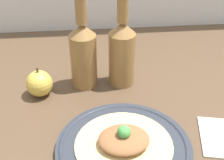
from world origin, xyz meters
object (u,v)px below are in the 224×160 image
Objects in this scene: cider_bottle_left at (83,52)px; apple at (39,83)px; plated_food at (124,141)px; cider_bottle_right at (122,50)px; plate at (124,147)px.

cider_bottle_left is 3.25× the size of apple.
plated_food is 30.09cm from apple.
apple is at bearing -170.20° from cider_bottle_right.
cider_bottle_left reaches higher than plated_food.
cider_bottle_right is 3.25× the size of apple.
apple is (-22.55, -3.89, -6.77)cm from cider_bottle_right.
plated_food is 28.66cm from cider_bottle_left.
plate is 28.28cm from cider_bottle_right.
plate is 1.39× the size of plated_food.
plate is at bearing -95.91° from cider_bottle_right.
cider_bottle_left is at bearing 106.21° from plate.
plate is 1.07× the size of cider_bottle_left.
cider_bottle_left reaches higher than apple.
plate is 1.78cm from plated_food.
plated_food is 27.74cm from cider_bottle_right.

